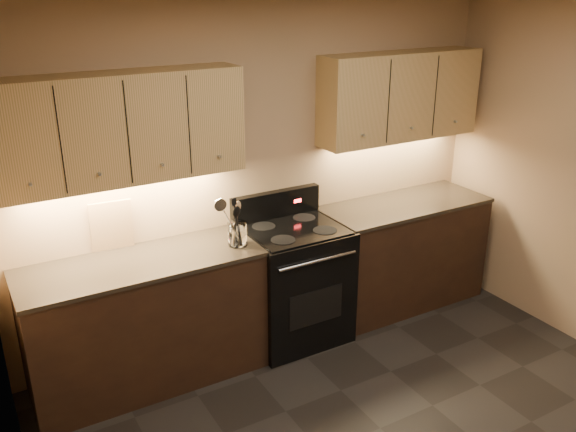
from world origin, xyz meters
The scene contains 16 objects.
ceiling centered at (0.00, 0.00, 2.60)m, with size 4.00×4.00×0.00m, color silver.
wall_back centered at (0.00, 2.00, 1.30)m, with size 4.00×0.04×2.60m, color tan.
wall_left centered at (-2.00, 0.00, 1.30)m, with size 0.04×4.00×2.60m, color tan.
counter_left centered at (-1.10, 1.70, 0.47)m, with size 1.62×0.62×0.93m.
counter_right centered at (1.18, 1.70, 0.47)m, with size 1.46×0.62×0.93m.
stove centered at (0.08, 1.68, 0.48)m, with size 0.76×0.68×1.14m.
upper_cab_left centered at (-1.10, 1.85, 1.80)m, with size 1.60×0.30×0.70m, color tan.
upper_cab_right centered at (1.18, 1.85, 1.80)m, with size 1.44×0.30×0.70m, color tan.
outlet_plate centered at (-1.30, 1.99, 1.12)m, with size 0.09×0.01×0.12m, color #B2B5BA.
utensil_crock centered at (-0.42, 1.61, 1.01)m, with size 0.16×0.16×0.17m.
cutting_board centered at (-1.20, 1.97, 1.11)m, with size 0.28×0.02×0.36m, color tan.
wooden_spoon centered at (-0.46, 1.60, 1.10)m, with size 0.06×0.06×0.30m, color tan, non-canonical shape.
black_spoon centered at (-0.43, 1.64, 1.09)m, with size 0.06×0.06×0.29m, color black, non-canonical shape.
black_turner centered at (-0.41, 1.58, 1.13)m, with size 0.08×0.08×0.36m, color black, non-canonical shape.
steel_spatula centered at (-0.40, 1.62, 1.14)m, with size 0.08×0.08×0.39m, color silver, non-canonical shape.
steel_skimmer centered at (-0.40, 1.59, 1.13)m, with size 0.09×0.09×0.37m, color silver, non-canonical shape.
Camera 1 is at (-2.08, -1.98, 2.68)m, focal length 38.00 mm.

